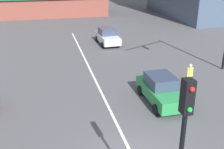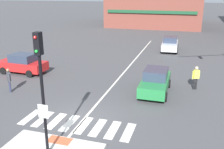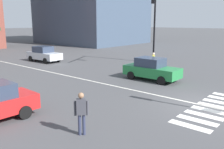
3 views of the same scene
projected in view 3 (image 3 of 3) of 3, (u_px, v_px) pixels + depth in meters
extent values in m
plane|color=#474749|center=(204.00, 106.00, 12.47)|extent=(300.00, 300.00, 0.00)
cube|color=silver|center=(190.00, 126.00, 10.13)|extent=(0.44, 1.80, 0.01)
cube|color=silver|center=(197.00, 120.00, 10.72)|extent=(0.44, 1.80, 0.01)
cube|color=silver|center=(204.00, 115.00, 11.31)|extent=(0.44, 1.80, 0.01)
cube|color=silver|center=(210.00, 110.00, 11.90)|extent=(0.44, 1.80, 0.01)
cube|color=silver|center=(215.00, 106.00, 12.49)|extent=(0.44, 1.80, 0.01)
cube|color=silver|center=(220.00, 102.00, 13.08)|extent=(0.44, 1.80, 0.01)
cube|color=silver|center=(75.00, 77.00, 18.92)|extent=(0.14, 28.00, 0.01)
cylinder|color=black|center=(154.00, 29.00, 25.15)|extent=(0.18, 0.18, 6.89)
cube|color=silver|center=(44.00, 56.00, 26.30)|extent=(1.85, 4.16, 0.70)
cube|color=#2D384C|center=(43.00, 49.00, 26.25)|extent=(1.55, 1.95, 0.64)
cylinder|color=black|center=(58.00, 59.00, 26.25)|extent=(0.20, 0.61, 0.60)
cylinder|color=black|center=(45.00, 61.00, 24.97)|extent=(0.20, 0.61, 0.60)
cylinder|color=black|center=(44.00, 57.00, 27.78)|extent=(0.20, 0.61, 0.60)
cylinder|color=black|center=(31.00, 59.00, 26.50)|extent=(0.20, 0.61, 0.60)
cylinder|color=black|center=(25.00, 112.00, 10.84)|extent=(0.61, 0.20, 0.60)
cylinder|color=black|center=(8.00, 104.00, 11.94)|extent=(0.61, 0.20, 0.60)
cube|color=#237A3D|center=(152.00, 71.00, 18.01)|extent=(1.71, 4.10, 0.70)
cube|color=#2D384C|center=(150.00, 62.00, 17.96)|extent=(1.49, 1.90, 0.64)
cylinder|color=black|center=(173.00, 76.00, 17.91)|extent=(0.18, 0.60, 0.60)
cylinder|color=black|center=(161.00, 81.00, 16.66)|extent=(0.18, 0.60, 0.60)
cylinder|color=black|center=(143.00, 72.00, 19.51)|extent=(0.18, 0.60, 0.60)
cylinder|color=black|center=(131.00, 75.00, 18.27)|extent=(0.18, 0.60, 0.60)
cylinder|color=#2D334C|center=(80.00, 125.00, 9.27)|extent=(0.12, 0.12, 0.82)
cylinder|color=#2D334C|center=(84.00, 125.00, 9.29)|extent=(0.12, 0.12, 0.82)
cube|color=#3F3F47|center=(81.00, 107.00, 9.13)|extent=(0.41, 0.41, 0.60)
cylinder|color=#3F3F47|center=(75.00, 108.00, 9.11)|extent=(0.09, 0.09, 0.56)
cylinder|color=#3F3F47|center=(88.00, 108.00, 9.17)|extent=(0.09, 0.09, 0.56)
sphere|color=#936B4C|center=(81.00, 96.00, 9.04)|extent=(0.22, 0.22, 0.22)
cylinder|color=black|center=(153.00, 67.00, 20.84)|extent=(0.12, 0.12, 0.82)
cylinder|color=black|center=(153.00, 67.00, 20.99)|extent=(0.12, 0.12, 0.82)
cube|color=#DBD64C|center=(153.00, 59.00, 20.77)|extent=(0.42, 0.35, 0.60)
cylinder|color=#DBD64C|center=(153.00, 60.00, 20.56)|extent=(0.09, 0.09, 0.56)
cylinder|color=#DBD64C|center=(154.00, 59.00, 21.00)|extent=(0.09, 0.09, 0.56)
sphere|color=beige|center=(154.00, 54.00, 20.67)|extent=(0.22, 0.22, 0.22)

